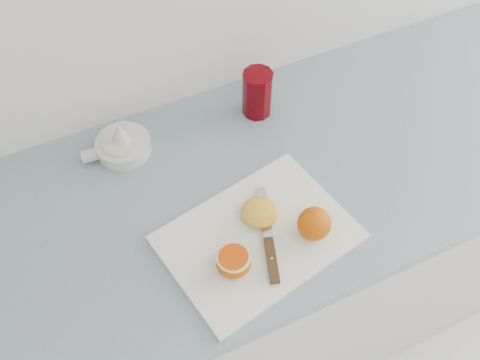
# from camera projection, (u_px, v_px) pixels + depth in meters

# --- Properties ---
(counter) EXTENTS (2.29, 0.64, 0.89)m
(counter) POSITION_uv_depth(u_px,v_px,m) (250.00, 272.00, 1.53)
(counter) COLOR silver
(counter) RESTS_ON ground
(cutting_board) EXTENTS (0.41, 0.33, 0.01)m
(cutting_board) POSITION_uv_depth(u_px,v_px,m) (258.00, 237.00, 1.08)
(cutting_board) COLOR white
(cutting_board) RESTS_ON counter
(whole_orange) EXTENTS (0.07, 0.07, 0.07)m
(whole_orange) POSITION_uv_depth(u_px,v_px,m) (314.00, 224.00, 1.05)
(whole_orange) COLOR orange
(whole_orange) RESTS_ON cutting_board
(half_orange) EXTENTS (0.07, 0.07, 0.04)m
(half_orange) POSITION_uv_depth(u_px,v_px,m) (234.00, 262.00, 1.02)
(half_orange) COLOR orange
(half_orange) RESTS_ON cutting_board
(squeezed_shell) EXTENTS (0.08, 0.08, 0.03)m
(squeezed_shell) POSITION_uv_depth(u_px,v_px,m) (260.00, 212.00, 1.09)
(squeezed_shell) COLOR yellow
(squeezed_shell) RESTS_ON cutting_board
(paring_knife) EXTENTS (0.09, 0.22, 0.01)m
(paring_knife) POSITION_uv_depth(u_px,v_px,m) (270.00, 251.00, 1.05)
(paring_knife) COLOR #4D341F
(paring_knife) RESTS_ON cutting_board
(citrus_juicer) EXTENTS (0.16, 0.13, 0.08)m
(citrus_juicer) POSITION_uv_depth(u_px,v_px,m) (122.00, 144.00, 1.21)
(citrus_juicer) COLOR white
(citrus_juicer) RESTS_ON counter
(red_tumbler) EXTENTS (0.07, 0.07, 0.12)m
(red_tumbler) POSITION_uv_depth(u_px,v_px,m) (257.00, 95.00, 1.26)
(red_tumbler) COLOR #5B0007
(red_tumbler) RESTS_ON counter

